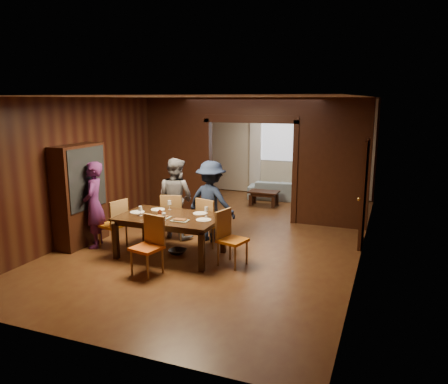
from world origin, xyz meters
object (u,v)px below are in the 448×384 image
at_px(sofa, 281,190).
at_px(chair_right, 233,239).
at_px(chair_far_r, 211,221).
at_px(hutch, 80,195).
at_px(person_navy, 211,201).
at_px(coffee_table, 264,198).
at_px(dining_table, 171,236).
at_px(chair_left, 113,223).
at_px(chair_near, 147,246).
at_px(person_grey, 176,198).
at_px(person_purple, 94,205).
at_px(chair_far_l, 174,216).

xyz_separation_m(sofa, chair_right, (0.47, -5.35, 0.21)).
bearing_deg(chair_far_r, hutch, 35.26).
height_order(person_navy, coffee_table, person_navy).
bearing_deg(person_navy, dining_table, 82.51).
height_order(sofa, hutch, hutch).
height_order(chair_left, chair_near, same).
xyz_separation_m(chair_left, hutch, (-0.71, -0.04, 0.52)).
xyz_separation_m(person_grey, chair_right, (1.66, -1.08, -0.36)).
height_order(dining_table, chair_near, chair_near).
relative_size(person_purple, hutch, 0.84).
distance_m(dining_table, chair_far_l, 1.01).
bearing_deg(chair_far_r, chair_far_l, 10.28).
bearing_deg(person_purple, chair_far_r, 88.46).
relative_size(person_navy, chair_far_r, 1.70).
bearing_deg(chair_right, coffee_table, 24.20).
bearing_deg(chair_far_l, chair_near, 90.46).
height_order(sofa, chair_right, chair_right).
bearing_deg(hutch, chair_far_l, 31.26).
distance_m(dining_table, chair_near, 0.93).
relative_size(sofa, chair_near, 1.92).
bearing_deg(chair_left, hutch, -73.75).
xyz_separation_m(dining_table, chair_near, (0.05, -0.93, 0.10)).
bearing_deg(chair_left, chair_far_l, 149.27).
bearing_deg(hutch, coffee_table, 60.72).
bearing_deg(chair_left, coffee_table, 170.69).
relative_size(person_grey, chair_right, 1.74).
xyz_separation_m(person_purple, chair_far_l, (1.21, 0.99, -0.36)).
distance_m(person_navy, sofa, 4.28).
distance_m(chair_left, chair_far_r, 1.93).
bearing_deg(person_navy, hutch, 36.34).
bearing_deg(chair_far_l, person_grey, -96.99).
xyz_separation_m(coffee_table, chair_left, (-1.79, -4.40, 0.28)).
height_order(coffee_table, chair_near, chair_near).
bearing_deg(hutch, sofa, 62.81).
height_order(person_grey, coffee_table, person_grey).
distance_m(person_purple, chair_right, 2.88).
bearing_deg(chair_right, chair_left, 104.01).
distance_m(sofa, chair_right, 5.37).
height_order(chair_far_l, chair_far_r, same).
bearing_deg(person_purple, person_navy, 95.63).
bearing_deg(chair_near, chair_right, 48.78).
distance_m(person_purple, person_navy, 2.30).
bearing_deg(coffee_table, chair_far_l, -104.80).
bearing_deg(hutch, chair_left, 3.47).
relative_size(person_grey, dining_table, 0.90).
distance_m(person_grey, sofa, 4.47).
xyz_separation_m(person_navy, chair_left, (-1.63, -1.09, -0.34)).
distance_m(person_grey, chair_far_r, 0.99).
xyz_separation_m(coffee_table, chair_far_r, (-0.04, -3.58, 0.28)).
height_order(person_navy, chair_near, person_navy).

